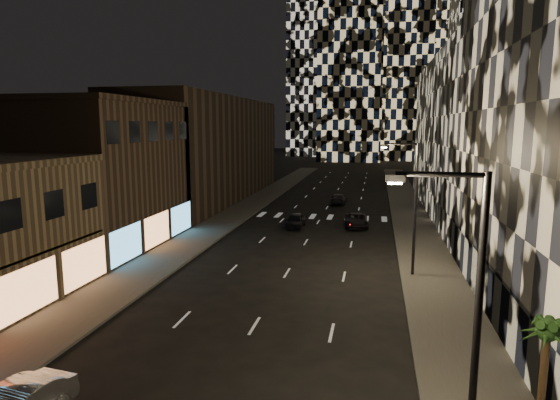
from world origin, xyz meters
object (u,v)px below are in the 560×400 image
at_px(streetlight_far, 412,199).
at_px(car_dark_midlane, 295,221).
at_px(streetlight_near, 468,318).
at_px(car_dark_rightlane, 357,220).
at_px(palm_tree, 547,339).
at_px(car_dark_oncoming, 339,199).

relative_size(streetlight_far, car_dark_midlane, 2.15).
bearing_deg(streetlight_far, streetlight_near, -90.00).
height_order(streetlight_near, streetlight_far, same).
xyz_separation_m(car_dark_midlane, car_dark_rightlane, (6.09, 1.53, -0.03)).
height_order(streetlight_near, car_dark_rightlane, streetlight_near).
bearing_deg(streetlight_near, car_dark_rightlane, 96.81).
bearing_deg(streetlight_far, palm_tree, -79.19).
relative_size(streetlight_near, palm_tree, 2.26).
distance_m(streetlight_far, car_dark_midlane, 17.78).
bearing_deg(palm_tree, car_dark_rightlane, 103.05).
relative_size(streetlight_near, streetlight_far, 1.00).
bearing_deg(car_dark_oncoming, car_dark_rightlane, 102.56).
height_order(car_dark_midlane, car_dark_oncoming, car_dark_midlane).
bearing_deg(car_dark_midlane, streetlight_near, -72.49).
xyz_separation_m(streetlight_far, car_dark_rightlane, (-4.21, 15.27, -4.67)).
relative_size(car_dark_oncoming, palm_tree, 1.17).
height_order(streetlight_near, palm_tree, streetlight_near).
bearing_deg(car_dark_midlane, streetlight_far, -52.60).
xyz_separation_m(car_dark_midlane, car_dark_oncoming, (3.14, 15.51, -0.04)).
xyz_separation_m(streetlight_near, streetlight_far, (0.00, 20.00, 0.00)).
bearing_deg(car_dark_rightlane, car_dark_midlane, -170.37).
xyz_separation_m(streetlight_far, car_dark_oncoming, (-7.16, 29.24, -4.68)).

